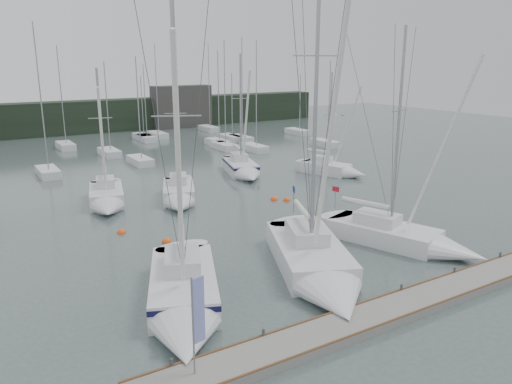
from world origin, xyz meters
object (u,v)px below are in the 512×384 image
at_px(sailboat_near_right, 415,241).
at_px(sailboat_mid_d, 244,170).
at_px(sailboat_near_center, 320,272).
at_px(buoy_d, 287,200).
at_px(buoy_c, 122,233).
at_px(sailboat_mid_b, 107,200).
at_px(dock_banner, 197,316).
at_px(buoy_a, 167,242).
at_px(sailboat_mid_e, 337,170).
at_px(buoy_b, 274,200).
at_px(sailboat_mid_c, 179,196).
at_px(sailboat_near_left, 184,302).

xyz_separation_m(sailboat_near_right, sailboat_mid_d, (1.03, 22.79, 0.07)).
distance_m(sailboat_near_center, buoy_d, 15.73).
xyz_separation_m(sailboat_near_center, sailboat_near_right, (7.98, 0.73, -0.10)).
xyz_separation_m(sailboat_mid_d, buoy_c, (-15.56, -10.45, -0.60)).
xyz_separation_m(sailboat_mid_b, dock_banner, (-3.19, -23.74, 2.03)).
height_order(sailboat_mid_b, sailboat_mid_d, sailboat_mid_d).
relative_size(sailboat_near_right, buoy_a, 22.76).
bearing_deg(sailboat_mid_e, buoy_b, -178.26).
bearing_deg(sailboat_mid_e, sailboat_mid_c, 163.09).
relative_size(sailboat_mid_d, buoy_b, 19.95).
distance_m(sailboat_mid_c, dock_banner, 23.54).
relative_size(sailboat_near_right, sailboat_mid_d, 1.12).
relative_size(sailboat_near_left, sailboat_mid_d, 1.19).
distance_m(sailboat_mid_b, sailboat_mid_d, 15.25).
bearing_deg(buoy_d, sailboat_near_left, -138.40).
bearing_deg(sailboat_near_right, sailboat_near_center, 166.18).
bearing_deg(buoy_c, buoy_b, 6.28).
relative_size(sailboat_near_left, sailboat_mid_c, 1.27).
relative_size(sailboat_near_center, buoy_d, 33.84).
bearing_deg(sailboat_near_right, sailboat_mid_c, 97.29).
height_order(sailboat_near_right, buoy_a, sailboat_near_right).
relative_size(sailboat_near_center, sailboat_mid_b, 1.70).
bearing_deg(sailboat_mid_b, sailboat_mid_d, 29.24).
bearing_deg(sailboat_mid_e, sailboat_near_right, -137.46).
bearing_deg(buoy_b, buoy_a, -157.39).
height_order(sailboat_near_center, sailboat_mid_b, sailboat_near_center).
height_order(sailboat_mid_b, sailboat_mid_e, sailboat_mid_b).
bearing_deg(sailboat_near_left, buoy_c, 108.51).
bearing_deg(sailboat_near_left, buoy_b, 67.12).
xyz_separation_m(sailboat_near_right, sailboat_mid_e, (9.16, 18.08, -0.02)).
height_order(sailboat_near_center, dock_banner, sailboat_near_center).
height_order(sailboat_mid_d, dock_banner, sailboat_mid_d).
relative_size(sailboat_near_right, dock_banner, 3.79).
distance_m(sailboat_mid_d, sailboat_mid_e, 9.39).
distance_m(sailboat_near_right, buoy_d, 13.09).
xyz_separation_m(sailboat_mid_c, buoy_c, (-6.13, -4.60, -0.59)).
xyz_separation_m(sailboat_mid_d, buoy_b, (-2.27, -8.99, -0.60)).
bearing_deg(buoy_d, sailboat_mid_c, 153.99).
relative_size(sailboat_mid_d, buoy_d, 21.90).
height_order(sailboat_near_right, sailboat_mid_c, sailboat_near_right).
bearing_deg(buoy_a, sailboat_mid_e, 22.48).
distance_m(sailboat_near_left, sailboat_near_center, 7.43).
bearing_deg(buoy_c, sailboat_mid_e, 13.61).
bearing_deg(sailboat_near_left, sailboat_near_right, 23.13).
distance_m(sailboat_mid_b, buoy_d, 14.44).
height_order(sailboat_mid_c, buoy_b, sailboat_mid_c).
xyz_separation_m(buoy_a, buoy_b, (11.35, 4.73, 0.00)).
relative_size(buoy_b, dock_banner, 0.17).
xyz_separation_m(sailboat_mid_c, buoy_a, (-4.19, -7.87, -0.59)).
xyz_separation_m(sailboat_near_right, sailboat_mid_c, (-8.39, 16.94, 0.06)).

